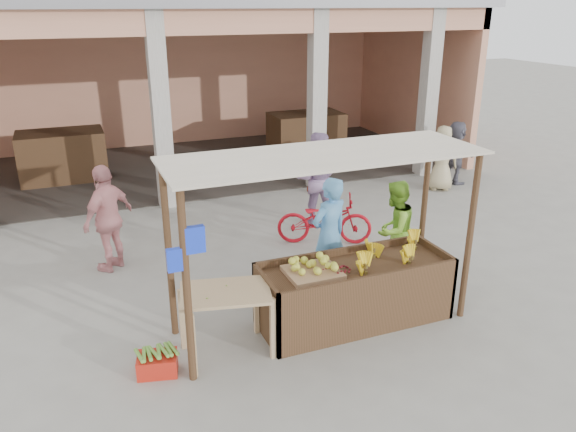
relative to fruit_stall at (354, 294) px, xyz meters
name	(u,v)px	position (x,y,z in m)	size (l,w,h in m)	color
ground	(321,327)	(-0.50, 0.00, -0.40)	(60.00, 60.00, 0.00)	gray
market_building	(177,61)	(-0.45, 8.93, 2.30)	(14.40, 6.40, 4.20)	tan
fruit_stall	(354,294)	(0.00, 0.00, 0.00)	(2.60, 0.95, 0.80)	#513220
stall_awning	(321,187)	(-0.51, 0.06, 1.58)	(4.09, 1.35, 2.39)	#513220
banana_heap	(388,253)	(0.53, 0.05, 0.51)	(1.21, 0.66, 0.22)	yellow
melon_tray	(313,268)	(-0.61, 0.04, 0.49)	(0.69, 0.60, 0.19)	#9F7752
berry_heap	(336,268)	(-0.32, -0.04, 0.47)	(0.44, 0.36, 0.14)	maroon
side_table	(226,302)	(-1.83, -0.10, 0.33)	(1.21, 0.94, 0.87)	tan
papaya_pile	(225,284)	(-1.83, -0.10, 0.57)	(0.70, 0.40, 0.20)	#51912F
red_crate	(158,364)	(-2.71, -0.18, -0.28)	(0.46, 0.33, 0.24)	red
plantain_bundle	(156,353)	(-2.71, -0.18, -0.12)	(0.38, 0.26, 0.08)	#629837
produce_sacks	(321,179)	(1.98, 5.31, -0.10)	(1.00, 0.75, 0.61)	maroon
vendor_blue	(329,232)	(0.06, 0.95, 0.55)	(0.71, 0.52, 1.90)	#58A1DF
vendor_green	(394,227)	(1.20, 0.97, 0.44)	(0.80, 0.47, 1.67)	#86C733
motorcycle	(324,219)	(0.77, 2.57, 0.07)	(1.78, 0.61, 0.93)	#A50D18
shopper_b	(108,215)	(-2.90, 2.92, 0.54)	(1.11, 0.59, 1.88)	#D18687
shopper_c	(442,155)	(4.61, 4.39, 0.44)	(0.81, 0.52, 1.67)	tan
shopper_d	(456,151)	(5.26, 4.73, 0.39)	(1.46, 0.60, 1.58)	#575463
shopper_f	(316,174)	(1.06, 3.58, 0.59)	(0.97, 0.56, 1.99)	gray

